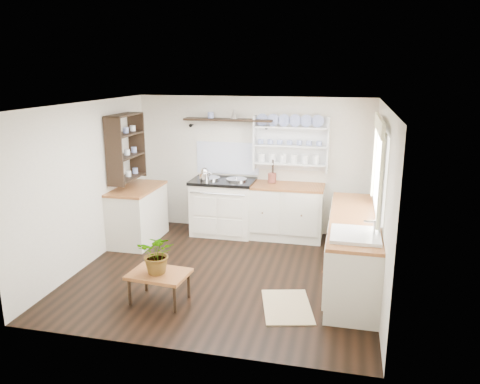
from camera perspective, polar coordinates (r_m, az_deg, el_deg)
name	(u,v)px	position (r m, az deg, el deg)	size (l,w,h in m)	color
floor	(225,272)	(6.59, -1.83, -9.76)	(4.00, 3.80, 0.01)	black
wall_back	(253,165)	(8.00, 1.59, 3.33)	(4.00, 0.02, 2.30)	beige
wall_right	(381,202)	(6.02, 16.82, -1.13)	(0.02, 3.80, 2.30)	beige
wall_left	(88,184)	(6.97, -18.01, 0.90)	(0.02, 3.80, 2.30)	beige
ceiling	(224,104)	(6.01, -2.01, 10.62)	(4.00, 3.80, 0.01)	white
window	(379,166)	(6.07, 16.55, 3.04)	(0.08, 1.55, 1.22)	white
aga_cooker	(223,206)	(7.95, -2.06, -1.73)	(1.05, 0.73, 0.97)	white
back_cabinets	(284,211)	(7.79, 5.44, -2.28)	(1.27, 0.63, 0.90)	#F0E7CF
right_cabinets	(353,249)	(6.31, 13.58, -6.77)	(0.62, 2.43, 0.90)	#F0E7CF
belfast_sink	(355,245)	(5.49, 13.81, -6.28)	(0.55, 0.60, 0.45)	white
left_cabinets	(138,214)	(7.78, -12.34, -2.59)	(0.62, 1.13, 0.90)	#F0E7CF
plate_rack	(291,143)	(7.80, 6.27, 5.97)	(1.20, 0.22, 0.90)	white
high_shelf	(228,120)	(7.86, -1.45, 8.72)	(1.50, 0.29, 0.16)	black
left_shelving	(126,147)	(7.59, -13.75, 5.37)	(0.28, 0.80, 1.05)	black
kettle	(205,175)	(7.77, -4.32, 2.13)	(0.18, 0.18, 0.22)	silver
utensil_crock	(272,178)	(7.76, 3.93, 1.73)	(0.13, 0.13, 0.16)	brown
center_table	(159,276)	(5.77, -9.85, -10.07)	(0.73, 0.55, 0.38)	brown
potted_plant	(158,253)	(5.66, -9.98, -7.39)	(0.44, 0.38, 0.49)	#3F7233
floor_rug	(287,307)	(5.73, 5.75, -13.73)	(0.55, 0.85, 0.02)	#917154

